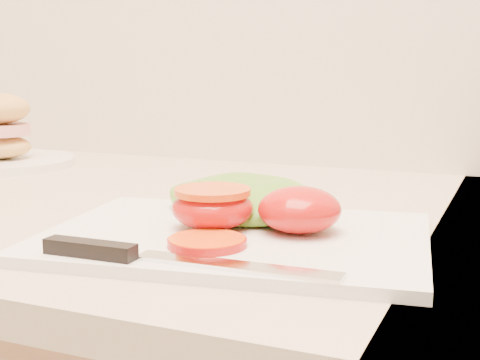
% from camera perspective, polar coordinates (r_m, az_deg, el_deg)
% --- Properties ---
extents(cutting_board, '(0.36, 0.28, 0.01)m').
position_cam_1_polar(cutting_board, '(0.59, -0.38, -4.94)').
color(cutting_board, white).
rests_on(cutting_board, counter).
extents(tomato_half_dome, '(0.07, 0.07, 0.04)m').
position_cam_1_polar(tomato_half_dome, '(0.59, 5.10, -2.53)').
color(tomato_half_dome, '#B11C0E').
rests_on(tomato_half_dome, cutting_board).
extents(tomato_half_cut, '(0.07, 0.07, 0.04)m').
position_cam_1_polar(tomato_half_cut, '(0.60, -2.35, -2.26)').
color(tomato_half_cut, '#B11C0E').
rests_on(tomato_half_cut, cutting_board).
extents(tomato_slice_0, '(0.06, 0.06, 0.01)m').
position_cam_1_polar(tomato_slice_0, '(0.54, -2.83, -5.30)').
color(tomato_slice_0, orange).
rests_on(tomato_slice_0, cutting_board).
extents(lettuce_leaf_0, '(0.19, 0.15, 0.03)m').
position_cam_1_polar(lettuce_leaf_0, '(0.65, 0.03, -1.62)').
color(lettuce_leaf_0, '#6AAA2D').
rests_on(lettuce_leaf_0, cutting_board).
extents(lettuce_leaf_1, '(0.13, 0.12, 0.02)m').
position_cam_1_polar(lettuce_leaf_1, '(0.65, 3.65, -2.07)').
color(lettuce_leaf_1, '#6AAA2D').
rests_on(lettuce_leaf_1, cutting_board).
extents(knife, '(0.23, 0.04, 0.01)m').
position_cam_1_polar(knife, '(0.51, -8.07, -6.38)').
color(knife, silver).
rests_on(knife, cutting_board).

